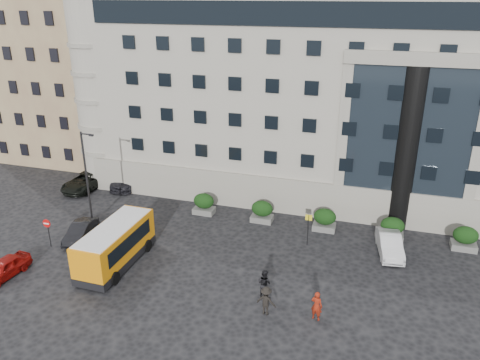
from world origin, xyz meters
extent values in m
plane|color=black|center=(0.00, 0.00, 0.00)|extent=(120.00, 120.00, 0.00)
cube|color=#9B9789|center=(6.00, 22.00, 9.00)|extent=(44.00, 24.00, 18.00)
cylinder|color=black|center=(12.00, 10.30, 6.50)|extent=(1.80, 1.80, 13.00)
cube|color=#8A6C50|center=(-24.00, 20.00, 10.00)|extent=(14.00, 14.00, 20.00)
cube|color=brown|center=(-27.00, 38.00, 11.00)|extent=(13.00, 13.00, 22.00)
cube|color=#5E5E5C|center=(-4.00, 7.80, 0.25)|extent=(1.80, 1.20, 0.50)
ellipsoid|color=black|center=(-4.00, 7.80, 1.17)|extent=(1.80, 1.26, 1.34)
cube|color=#5E5E5C|center=(1.20, 7.80, 0.25)|extent=(1.80, 1.20, 0.50)
ellipsoid|color=black|center=(1.20, 7.80, 1.17)|extent=(1.80, 1.26, 1.34)
cube|color=#5E5E5C|center=(6.40, 7.80, 0.25)|extent=(1.80, 1.20, 0.50)
ellipsoid|color=black|center=(6.40, 7.80, 1.17)|extent=(1.80, 1.26, 1.34)
cube|color=#5E5E5C|center=(11.60, 7.80, 0.25)|extent=(1.80, 1.20, 0.50)
ellipsoid|color=black|center=(11.60, 7.80, 1.17)|extent=(1.80, 1.26, 1.34)
cube|color=#5E5E5C|center=(16.80, 7.80, 0.25)|extent=(1.80, 1.20, 0.50)
ellipsoid|color=black|center=(16.80, 7.80, 1.17)|extent=(1.80, 1.26, 1.34)
cylinder|color=#262628|center=(-12.00, 3.00, 4.00)|extent=(0.16, 0.16, 8.00)
cylinder|color=#262628|center=(-11.55, 3.00, 7.85)|extent=(0.90, 0.12, 0.12)
cube|color=black|center=(-11.10, 3.00, 7.80)|extent=(0.35, 0.18, 0.14)
cylinder|color=#262628|center=(5.50, 5.00, 1.25)|extent=(0.08, 0.08, 2.50)
cube|color=yellow|center=(5.50, 5.00, 2.30)|extent=(0.50, 0.06, 0.45)
cylinder|color=#262628|center=(-13.00, -1.00, 1.10)|extent=(0.08, 0.08, 2.20)
cylinder|color=red|center=(-13.00, -1.06, 2.00)|extent=(0.64, 0.05, 0.64)
cube|color=white|center=(-13.00, -1.10, 2.00)|extent=(0.45, 0.04, 0.10)
cube|color=orange|center=(-6.92, -1.66, 1.72)|extent=(2.48, 7.01, 2.34)
cube|color=black|center=(-6.92, -1.66, 0.45)|extent=(2.52, 7.05, 0.55)
cube|color=black|center=(-6.92, -1.66, 1.94)|extent=(2.52, 5.47, 1.05)
cube|color=silver|center=(-6.92, -1.66, 2.84)|extent=(2.36, 6.66, 0.18)
cylinder|color=black|center=(-8.14, -3.87, 0.45)|extent=(0.29, 0.90, 0.90)
cylinder|color=black|center=(-5.75, -3.90, 0.45)|extent=(0.29, 0.90, 0.90)
cylinder|color=black|center=(-8.09, 0.59, 0.45)|extent=(0.29, 0.90, 0.90)
cylinder|color=black|center=(-5.70, 0.56, 0.45)|extent=(0.29, 0.90, 0.90)
cube|color=#9B260B|center=(-17.74, 18.62, 1.73)|extent=(3.37, 4.48, 2.79)
cube|color=#9B260B|center=(-17.12, 15.78, 1.28)|extent=(2.78, 2.27, 1.90)
cube|color=black|center=(-16.95, 15.02, 1.67)|extent=(2.10, 0.57, 0.89)
cylinder|color=black|center=(-18.34, 15.63, 0.47)|extent=(0.48, 0.98, 0.94)
cylinder|color=black|center=(-15.94, 16.16, 0.47)|extent=(0.48, 0.98, 0.94)
cylinder|color=black|center=(-19.13, 19.23, 0.47)|extent=(0.48, 0.98, 0.94)
cylinder|color=black|center=(-16.73, 19.76, 0.47)|extent=(0.48, 0.98, 0.94)
imported|color=maroon|center=(-13.35, -5.32, 0.66)|extent=(1.93, 3.99, 1.31)
imported|color=black|center=(-11.50, 0.71, 0.66)|extent=(2.07, 4.18, 1.32)
imported|color=black|center=(-13.38, 11.53, 0.79)|extent=(2.70, 5.62, 1.58)
imported|color=black|center=(-17.00, 9.60, 0.78)|extent=(2.79, 5.72, 1.57)
imported|color=silver|center=(11.46, 5.53, 0.74)|extent=(2.25, 4.66, 1.47)
imported|color=maroon|center=(7.43, -3.55, 0.94)|extent=(0.78, 0.62, 1.89)
imported|color=black|center=(3.97, -2.33, 0.97)|extent=(1.16, 1.04, 1.95)
imported|color=black|center=(4.49, -3.94, 0.92)|extent=(1.27, 0.83, 1.84)
camera|label=1|loc=(9.76, -26.37, 17.93)|focal=35.00mm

